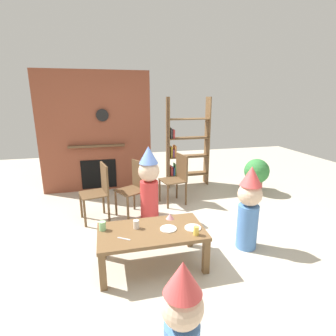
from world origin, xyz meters
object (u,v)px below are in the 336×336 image
(birthday_cake_slice, at_px, (170,216))
(dining_chair_middle, at_px, (135,185))
(child_with_cone_hat, at_px, (182,325))
(paper_plate_rear, at_px, (193,228))
(potted_plant_tall, at_px, (257,173))
(paper_cup_center, at_px, (136,224))
(bookshelf, at_px, (185,146))
(child_by_the_chairs, at_px, (149,182))
(dining_chair_left, at_px, (99,189))
(coffee_table, at_px, (152,235))
(child_in_pink, at_px, (249,206))
(dining_chair_right, at_px, (177,176))
(paper_plate_front, at_px, (168,229))
(paper_cup_near_left, at_px, (196,231))
(paper_cup_near_right, at_px, (102,226))

(birthday_cake_slice, distance_m, dining_chair_middle, 1.22)
(child_with_cone_hat, height_order, dining_chair_middle, child_with_cone_hat)
(paper_plate_rear, xyz_separation_m, potted_plant_tall, (2.01, 1.92, -0.04))
(paper_cup_center, relative_size, birthday_cake_slice, 0.99)
(bookshelf, distance_m, child_with_cone_hat, 4.24)
(child_by_the_chairs, bearing_deg, dining_chair_left, -95.53)
(child_with_cone_hat, relative_size, child_by_the_chairs, 0.82)
(coffee_table, distance_m, paper_plate_rear, 0.48)
(coffee_table, xyz_separation_m, dining_chair_middle, (-0.01, 1.41, 0.13))
(bookshelf, relative_size, dining_chair_middle, 2.11)
(child_in_pink, height_order, dining_chair_left, child_in_pink)
(bookshelf, xyz_separation_m, dining_chair_right, (-0.43, -0.92, -0.36))
(dining_chair_left, bearing_deg, dining_chair_right, -177.69)
(paper_plate_front, xyz_separation_m, potted_plant_tall, (2.29, 1.88, -0.04))
(child_in_pink, xyz_separation_m, child_by_the_chairs, (-1.08, 1.10, 0.05))
(child_in_pink, bearing_deg, child_by_the_chairs, -49.30)
(paper_cup_near_left, height_order, paper_plate_rear, paper_cup_near_left)
(paper_cup_center, height_order, child_by_the_chairs, child_by_the_chairs)
(dining_chair_right, bearing_deg, bookshelf, -126.69)
(paper_cup_near_left, distance_m, paper_plate_front, 0.33)
(coffee_table, distance_m, child_in_pink, 1.28)
(paper_cup_near_left, distance_m, dining_chair_left, 1.90)
(paper_cup_near_left, bearing_deg, bookshelf, 75.19)
(paper_plate_rear, bearing_deg, paper_cup_near_left, -95.16)
(bookshelf, relative_size, dining_chair_left, 2.11)
(bookshelf, height_order, birthday_cake_slice, bookshelf)
(paper_plate_rear, relative_size, potted_plant_tall, 0.27)
(paper_plate_front, bearing_deg, birthday_cake_slice, 71.84)
(child_by_the_chairs, bearing_deg, paper_cup_near_left, 19.65)
(paper_cup_near_right, distance_m, paper_cup_center, 0.38)
(bookshelf, bearing_deg, paper_cup_near_right, -124.76)
(coffee_table, xyz_separation_m, dining_chair_right, (0.79, 1.74, 0.13))
(birthday_cake_slice, relative_size, child_with_cone_hat, 0.10)
(paper_plate_front, relative_size, child_by_the_chairs, 0.16)
(paper_cup_near_right, bearing_deg, child_by_the_chairs, 55.89)
(coffee_table, distance_m, dining_chair_right, 1.91)
(paper_cup_near_right, xyz_separation_m, child_with_cone_hat, (0.49, -1.50, 0.02))
(paper_plate_rear, bearing_deg, dining_chair_right, 79.98)
(bookshelf, distance_m, child_by_the_chairs, 1.82)
(child_in_pink, distance_m, potted_plant_tall, 2.16)
(child_by_the_chairs, xyz_separation_m, dining_chair_right, (0.61, 0.55, -0.12))
(bookshelf, bearing_deg, child_in_pink, -88.98)
(paper_cup_center, xyz_separation_m, dining_chair_left, (-0.42, 1.29, 0.01))
(paper_cup_near_right, bearing_deg, paper_cup_near_left, -19.49)
(birthday_cake_slice, relative_size, dining_chair_left, 0.11)
(bookshelf, distance_m, paper_cup_near_right, 3.10)
(paper_plate_rear, distance_m, child_by_the_chairs, 1.30)
(paper_cup_near_right, distance_m, paper_plate_front, 0.74)
(paper_cup_center, relative_size, paper_plate_rear, 0.53)
(paper_plate_front, bearing_deg, paper_cup_center, 162.62)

